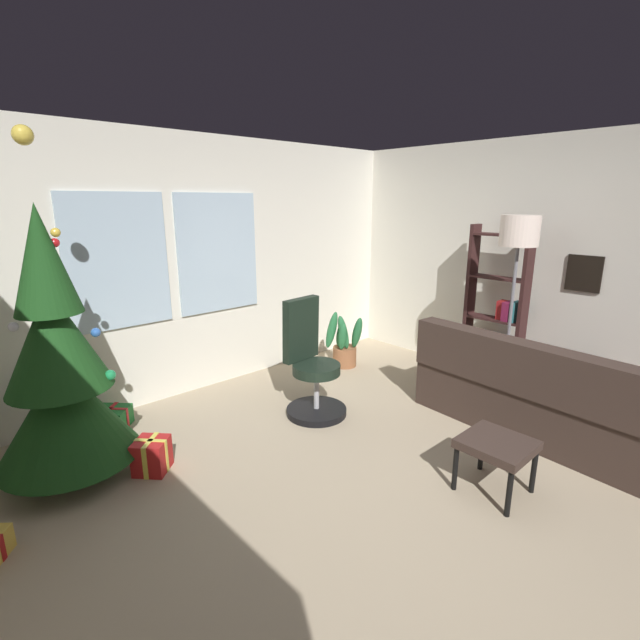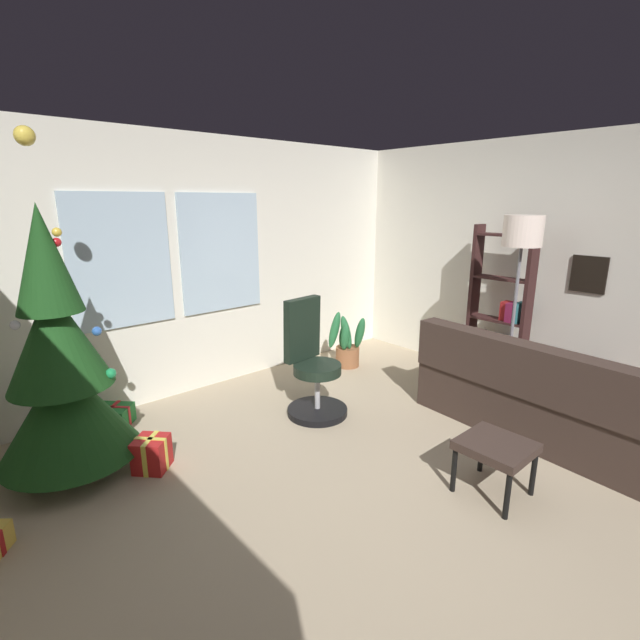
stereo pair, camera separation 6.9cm
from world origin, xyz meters
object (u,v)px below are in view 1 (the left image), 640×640
object	(u,v)px
bookshelf	(497,314)
office_chair	(311,371)
footstool	(497,448)
holiday_tree	(60,373)
floor_lamp	(518,246)
couch	(563,398)
gift_box_red	(152,456)
gift_box_green	(111,418)
potted_plant	(344,344)

from	to	relation	value
bookshelf	office_chair	bearing A→B (deg)	159.19
office_chair	footstool	bearing A→B (deg)	-86.22
footstool	holiday_tree	bearing A→B (deg)	133.86
holiday_tree	floor_lamp	distance (m)	3.89
office_chair	floor_lamp	size ratio (longest dim) A/B	0.60
couch	office_chair	bearing A→B (deg)	128.43
footstool	floor_lamp	distance (m)	2.00
footstool	gift_box_red	size ratio (longest dim) A/B	1.38
couch	gift_box_green	size ratio (longest dim) A/B	5.62
footstool	gift_box_red	xyz separation A→B (m)	(-1.62, 1.82, -0.20)
floor_lamp	footstool	bearing A→B (deg)	-155.98
gift_box_green	office_chair	size ratio (longest dim) A/B	0.36
gift_box_red	couch	bearing A→B (deg)	-32.06
footstool	office_chair	world-z (taller)	office_chair
gift_box_green	footstool	bearing A→B (deg)	-59.51
office_chair	bookshelf	distance (m)	2.16
office_chair	bookshelf	xyz separation A→B (m)	(1.99, -0.76, 0.34)
floor_lamp	potted_plant	size ratio (longest dim) A/B	2.61
gift_box_green	bookshelf	world-z (taller)	bookshelf
holiday_tree	bookshelf	distance (m)	4.10
potted_plant	floor_lamp	bearing A→B (deg)	-74.61
holiday_tree	floor_lamp	world-z (taller)	holiday_tree
holiday_tree	gift_box_green	xyz separation A→B (m)	(0.46, 0.58, -0.71)
holiday_tree	bookshelf	world-z (taller)	holiday_tree
holiday_tree	office_chair	distance (m)	2.02
gift_box_red	bookshelf	bearing A→B (deg)	-13.42
gift_box_green	floor_lamp	world-z (taller)	floor_lamp
office_chair	bookshelf	size ratio (longest dim) A/B	0.64
holiday_tree	office_chair	world-z (taller)	holiday_tree
holiday_tree	gift_box_red	world-z (taller)	holiday_tree
gift_box_red	potted_plant	distance (m)	2.66
couch	gift_box_green	bearing A→B (deg)	136.57
gift_box_green	potted_plant	distance (m)	2.61
potted_plant	office_chair	bearing A→B (deg)	-149.36
bookshelf	potted_plant	world-z (taller)	bookshelf
footstool	floor_lamp	xyz separation A→B (m)	(1.46, 0.65, 1.21)
bookshelf	potted_plant	bearing A→B (deg)	122.70
couch	floor_lamp	xyz separation A→B (m)	(0.21, 0.62, 1.24)
holiday_tree	gift_box_green	size ratio (longest dim) A/B	6.15
floor_lamp	potted_plant	xyz separation A→B (m)	(-0.48, 1.74, -1.26)
office_chair	potted_plant	distance (m)	1.28
gift_box_green	floor_lamp	bearing A→B (deg)	-34.17
bookshelf	holiday_tree	bearing A→B (deg)	163.61
gift_box_red	bookshelf	distance (m)	3.65
holiday_tree	bookshelf	xyz separation A→B (m)	(3.94, -1.16, -0.04)
couch	gift_box_green	xyz separation A→B (m)	(-2.85, 2.70, -0.21)
holiday_tree	gift_box_red	bearing A→B (deg)	-36.25
bookshelf	potted_plant	xyz separation A→B (m)	(-0.90, 1.40, -0.48)
couch	gift_box_red	bearing A→B (deg)	147.94
gift_box_red	gift_box_green	world-z (taller)	gift_box_red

